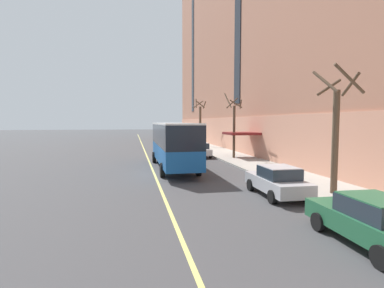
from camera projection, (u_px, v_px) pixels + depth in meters
name	position (u px, v px, depth m)	size (l,w,h in m)	color
ground_plane	(161.00, 174.00, 21.70)	(260.00, 260.00, 0.00)	#424244
sidewalk	(256.00, 164.00, 26.29)	(4.21, 160.00, 0.15)	#ADA89E
city_bus	(173.00, 142.00, 24.04)	(2.85, 11.79, 3.70)	#19569E
parked_car_white_0	(200.00, 150.00, 32.41)	(2.02, 4.56, 1.56)	silver
parked_car_green_1	(372.00, 221.00, 9.09)	(2.03, 4.54, 1.56)	#23603D
parked_car_silver_3	(277.00, 181.00, 15.25)	(2.03, 4.40, 1.56)	#B7B7BC
street_tree_near_corner	(336.00, 129.00, 15.08)	(1.88, 1.67, 6.40)	brown
street_tree_mid_block	(234.00, 126.00, 30.22)	(1.75, 1.56, 6.56)	brown
street_tree_far_uptown	(200.00, 122.00, 45.34)	(1.80, 1.96, 7.18)	brown
lane_centerline	(152.00, 168.00, 24.54)	(0.16, 140.00, 0.01)	#E0D66B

